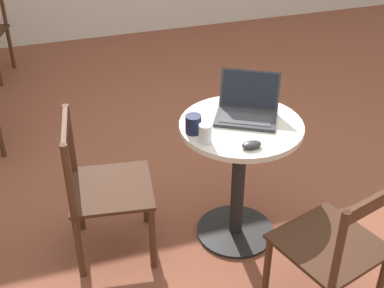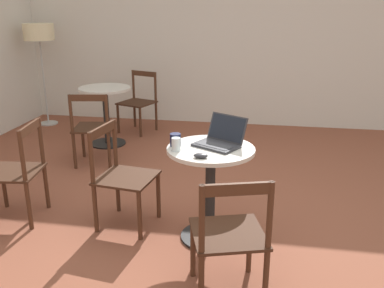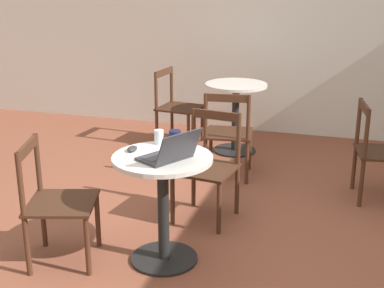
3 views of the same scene
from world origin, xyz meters
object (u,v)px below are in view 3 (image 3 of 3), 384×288
object	(u,v)px
mouse	(132,149)
drinking_glass	(159,137)
chair_mid_left	(378,152)
chair_far_left	(176,107)
cafe_table_near	(163,189)
laptop	(169,154)
cafe_table_far	(236,105)
chair_far_front	(228,134)
chair_near_left	(55,202)
chair_near_back	(208,167)
mug	(175,137)

from	to	relation	value
mouse	drinking_glass	xyz separation A→B (m)	(0.12, 0.20, 0.03)
chair_mid_left	chair_far_left	xyz separation A→B (m)	(-2.14, 0.98, 0.00)
drinking_glass	chair_far_left	bearing A→B (deg)	105.81
cafe_table_near	laptop	distance (m)	0.29
chair_far_left	cafe_table_far	bearing A→B (deg)	-6.87
chair_far_left	chair_far_front	xyz separation A→B (m)	(0.80, -0.85, 0.00)
cafe_table_far	mouse	distance (m)	2.39
laptop	mouse	distance (m)	0.31
laptop	drinking_glass	xyz separation A→B (m)	(-0.18, 0.30, 0.00)
laptop	drinking_glass	world-z (taller)	laptop
cafe_table_near	chair_near_left	size ratio (longest dim) A/B	0.89
cafe_table_far	laptop	world-z (taller)	laptop
chair_mid_left	chair_far_front	bearing A→B (deg)	174.64
chair_mid_left	cafe_table_far	bearing A→B (deg)	148.12
cafe_table_near	cafe_table_far	distance (m)	2.41
chair_near_back	chair_far_left	world-z (taller)	same
chair_near_back	mug	world-z (taller)	mug
chair_far_left	laptop	xyz separation A→B (m)	(0.82, -2.55, 0.37)
chair_far_left	mouse	bearing A→B (deg)	-77.99
chair_mid_left	chair_far_front	distance (m)	1.34
drinking_glass	mug	bearing A→B (deg)	14.01
cafe_table_near	chair_near_back	xyz separation A→B (m)	(0.10, 0.74, -0.10)
cafe_table_near	chair_near_left	world-z (taller)	chair_near_left
cafe_table_far	drinking_glass	world-z (taller)	drinking_glass
cafe_table_far	mug	bearing A→B (deg)	-88.81
cafe_table_near	mouse	size ratio (longest dim) A/B	7.53
cafe_table_far	chair_mid_left	world-z (taller)	chair_mid_left
cafe_table_far	cafe_table_near	bearing A→B (deg)	-88.89
chair_far_left	mug	world-z (taller)	mug
mouse	mug	xyz separation A→B (m)	(0.23, 0.23, 0.03)
mug	chair_mid_left	bearing A→B (deg)	41.81
chair_near_left	chair_far_left	xyz separation A→B (m)	(-0.06, 2.70, 0.00)
chair_near_back	chair_far_left	distance (m)	1.95
chair_near_left	chair_far_front	xyz separation A→B (m)	(0.74, 1.85, 0.00)
chair_near_back	mug	bearing A→B (deg)	-102.57
chair_near_left	mouse	distance (m)	0.63
chair_mid_left	mug	distance (m)	1.91
chair_far_front	chair_near_back	bearing A→B (deg)	-86.80
chair_near_left	mug	size ratio (longest dim) A/B	6.98
chair_far_front	mouse	distance (m)	1.66
chair_near_left	laptop	xyz separation A→B (m)	(0.75, 0.15, 0.37)
chair_far_front	mug	world-z (taller)	mug
laptop	chair_near_left	bearing A→B (deg)	-168.61
chair_near_left	laptop	size ratio (longest dim) A/B	2.01
cafe_table_near	chair_mid_left	world-z (taller)	chair_mid_left
cafe_table_far	chair_near_back	distance (m)	1.67
chair_far_left	mug	size ratio (longest dim) A/B	6.98
chair_far_left	drinking_glass	distance (m)	2.37
cafe_table_far	chair_far_front	world-z (taller)	chair_far_front
chair_mid_left	mug	bearing A→B (deg)	-138.19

